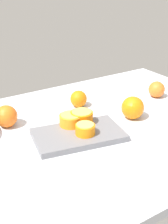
# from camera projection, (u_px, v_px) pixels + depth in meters

# --- Properties ---
(ground_plane) EXTENTS (1.47, 0.88, 0.03)m
(ground_plane) POSITION_uv_depth(u_px,v_px,m) (73.00, 137.00, 1.08)
(ground_plane) COLOR silver
(cutting_board) EXTENTS (0.33, 0.23, 0.02)m
(cutting_board) POSITION_uv_depth(u_px,v_px,m) (79.00, 135.00, 1.04)
(cutting_board) COLOR slate
(cutting_board) RESTS_ON ground_plane
(orange_half_0) EXTENTS (0.07, 0.07, 0.04)m
(orange_half_0) POSITION_uv_depth(u_px,v_px,m) (85.00, 129.00, 1.02)
(orange_half_0) COLOR orange
(orange_half_0) RESTS_ON cutting_board
(orange_half_1) EXTENTS (0.08, 0.08, 0.04)m
(orange_half_1) POSITION_uv_depth(u_px,v_px,m) (82.00, 117.00, 1.09)
(orange_half_1) COLOR orange
(orange_half_1) RESTS_ON cutting_board
(orange_half_2) EXTENTS (0.08, 0.08, 0.04)m
(orange_half_2) POSITION_uv_depth(u_px,v_px,m) (71.00, 120.00, 1.08)
(orange_half_2) COLOR orange
(orange_half_2) RESTS_ON cutting_board
(loose_orange_0) EXTENTS (0.07, 0.07, 0.07)m
(loose_orange_0) POSITION_uv_depth(u_px,v_px,m) (157.00, 89.00, 1.36)
(loose_orange_0) COLOR orange
(loose_orange_0) RESTS_ON ground_plane
(loose_orange_1) EXTENTS (0.09, 0.09, 0.09)m
(loose_orange_1) POSITION_uv_depth(u_px,v_px,m) (133.00, 108.00, 1.16)
(loose_orange_1) COLOR orange
(loose_orange_1) RESTS_ON ground_plane
(loose_orange_2) EXTENTS (0.08, 0.08, 0.08)m
(loose_orange_2) POSITION_uv_depth(u_px,v_px,m) (6.00, 116.00, 1.10)
(loose_orange_2) COLOR orange
(loose_orange_2) RESTS_ON ground_plane
(loose_orange_3) EXTENTS (0.07, 0.07, 0.07)m
(loose_orange_3) POSITION_uv_depth(u_px,v_px,m) (79.00, 99.00, 1.26)
(loose_orange_3) COLOR orange
(loose_orange_3) RESTS_ON ground_plane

